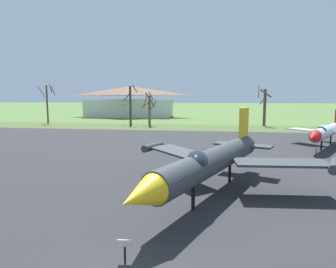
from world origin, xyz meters
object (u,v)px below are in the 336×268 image
jet_fighter_front_left (326,131)px  jet_fighter_rear_center (213,160)px  info_placard_front_left (316,151)px  info_placard_rear_center (125,248)px  visitor_building (130,102)px

jet_fighter_front_left → jet_fighter_rear_center: jet_fighter_rear_center is taller
info_placard_front_left → info_placard_rear_center: (-12.82, -20.06, -0.08)m
info_placard_rear_center → visitor_building: size_ratio=0.04×
jet_fighter_front_left → info_placard_front_left: 6.75m
info_placard_front_left → jet_fighter_rear_center: jet_fighter_rear_center is taller
jet_fighter_front_left → jet_fighter_rear_center: bearing=-124.8°
info_placard_front_left → visitor_building: size_ratio=0.04×
jet_fighter_front_left → visitor_building: bearing=127.4°
jet_fighter_front_left → jet_fighter_rear_center: 22.44m
jet_fighter_front_left → visitor_building: 61.24m
jet_fighter_front_left → info_placard_rear_center: (-15.78, -25.99, -1.35)m
visitor_building → info_placard_rear_center: bearing=-74.0°
jet_fighter_front_left → jet_fighter_rear_center: (-12.79, -18.43, 0.21)m
jet_fighter_front_left → info_placard_front_left: bearing=-116.5°
info_placard_rear_center → visitor_building: (-21.35, 74.63, 3.83)m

